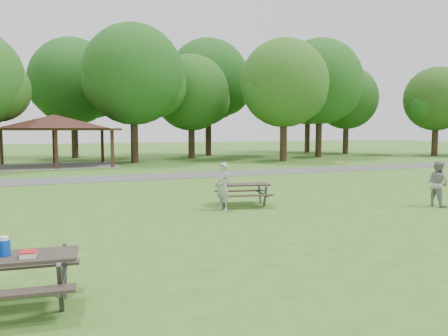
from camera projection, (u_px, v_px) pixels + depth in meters
ground at (248, 231)px, 11.43m from camera, size 160.00×160.00×0.00m
asphalt_path at (138, 177)px, 24.29m from camera, size 120.00×3.20×0.02m
pavilion at (54, 124)px, 31.67m from camera, size 8.60×7.01×3.76m
tree_row_e at (135, 78)px, 34.64m from camera, size 8.40×8.00×11.02m
tree_row_f at (192, 95)px, 40.24m from camera, size 7.35×7.00×9.55m
tree_row_g at (285, 86)px, 36.54m from camera, size 7.77×7.40×10.25m
tree_row_h at (320, 84)px, 42.01m from camera, size 8.61×8.20×11.37m
tree_row_i at (347, 100)px, 47.63m from camera, size 7.14×6.80×9.52m
tree_row_j at (437, 101)px, 44.00m from camera, size 6.72×6.40×8.96m
tree_deep_b at (74, 84)px, 40.44m from camera, size 8.40×8.00×11.13m
tree_deep_c at (209, 83)px, 44.48m from camera, size 8.82×8.40×11.90m
tree_deep_d at (309, 92)px, 50.90m from camera, size 8.40×8.00×11.27m
picnic_table_middle at (243, 189)px, 15.22m from camera, size 2.10×1.83×0.79m
frisbee_in_flight at (338, 162)px, 14.60m from camera, size 0.32×0.32×0.02m
frisbee_thrower at (223, 187)px, 14.25m from camera, size 0.55×0.67×1.58m
frisbee_catcher at (437, 184)px, 15.05m from camera, size 0.67×0.83×1.58m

